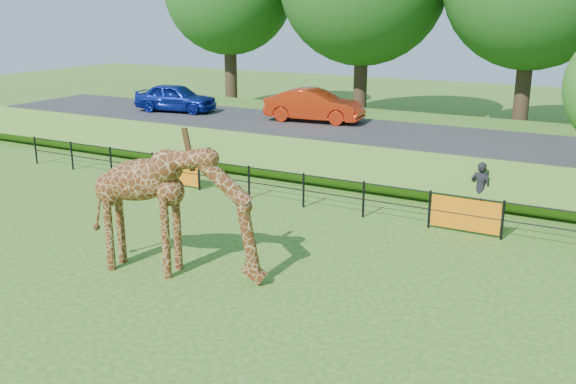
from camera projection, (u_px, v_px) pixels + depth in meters
name	position (u px, v px, depth m)	size (l,w,h in m)	color
ground	(204.00, 331.00, 12.38)	(90.00, 90.00, 0.00)	#275A16
giraffe	(175.00, 211.00, 14.62)	(4.33, 0.80, 3.09)	#532911
perimeter_fence	(363.00, 199.00, 18.95)	(28.07, 0.10, 1.10)	black
embankment	(436.00, 149.00, 25.24)	(40.00, 9.00, 1.30)	#275A16
road	(426.00, 137.00, 23.78)	(40.00, 5.00, 0.12)	#2E2D30
car_blue	(176.00, 98.00, 29.11)	(1.50, 3.72, 1.27)	#13279E
car_red	(314.00, 105.00, 26.57)	(1.42, 4.07, 1.34)	red
visitor	(480.00, 188.00, 19.18)	(0.59, 0.39, 1.61)	black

